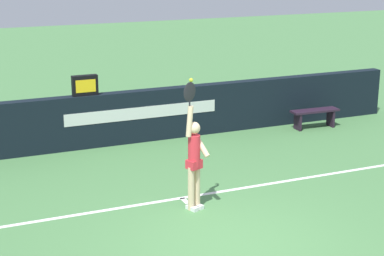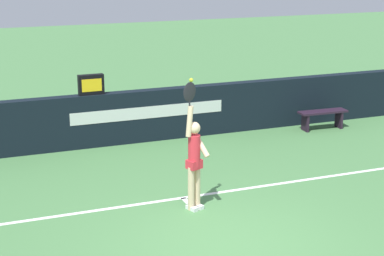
{
  "view_description": "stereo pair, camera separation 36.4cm",
  "coord_description": "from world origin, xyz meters",
  "px_view_note": "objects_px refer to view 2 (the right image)",
  "views": [
    {
      "loc": [
        -4.19,
        -8.21,
        4.57
      ],
      "look_at": [
        -0.04,
        1.52,
        1.53
      ],
      "focal_mm": 59.43,
      "sensor_mm": 36.0,
      "label": 1
    },
    {
      "loc": [
        -3.85,
        -8.34,
        4.57
      ],
      "look_at": [
        -0.04,
        1.52,
        1.53
      ],
      "focal_mm": 59.43,
      "sensor_mm": 36.0,
      "label": 2
    }
  ],
  "objects_px": {
    "tennis_ball": "(191,80)",
    "courtside_bench_near": "(323,116)",
    "tennis_player": "(194,158)",
    "speed_display": "(91,85)"
  },
  "relations": [
    {
      "from": "speed_display",
      "to": "courtside_bench_near",
      "type": "xyz_separation_m",
      "value": [
        5.84,
        -0.69,
        -1.13
      ]
    },
    {
      "from": "speed_display",
      "to": "tennis_ball",
      "type": "relative_size",
      "value": 8.22
    },
    {
      "from": "tennis_player",
      "to": "courtside_bench_near",
      "type": "height_order",
      "value": "tennis_player"
    },
    {
      "from": "speed_display",
      "to": "courtside_bench_near",
      "type": "height_order",
      "value": "speed_display"
    },
    {
      "from": "tennis_player",
      "to": "speed_display",
      "type": "bearing_deg",
      "value": 101.39
    },
    {
      "from": "tennis_ball",
      "to": "courtside_bench_near",
      "type": "bearing_deg",
      "value": 35.76
    },
    {
      "from": "speed_display",
      "to": "courtside_bench_near",
      "type": "bearing_deg",
      "value": -6.75
    },
    {
      "from": "tennis_player",
      "to": "courtside_bench_near",
      "type": "xyz_separation_m",
      "value": [
        4.97,
        3.63,
        -0.61
      ]
    },
    {
      "from": "tennis_player",
      "to": "courtside_bench_near",
      "type": "relative_size",
      "value": 1.81
    },
    {
      "from": "tennis_player",
      "to": "courtside_bench_near",
      "type": "distance_m",
      "value": 6.19
    }
  ]
}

